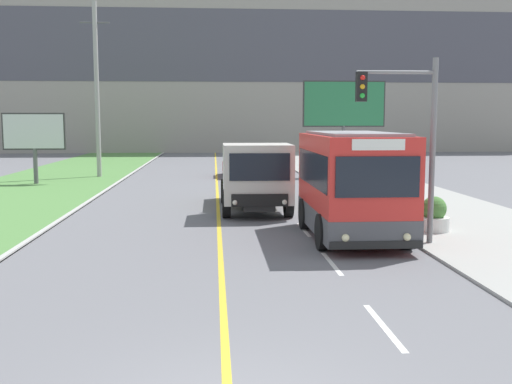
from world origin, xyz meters
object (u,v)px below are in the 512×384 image
city_bus (353,185)px  traffic_light_mast (409,127)px  dump_truck (256,178)px  planter_round_near (434,216)px  planter_round_second (388,198)px  utility_pole_far (97,89)px  car_distant (237,166)px  billboard_large (344,106)px  billboard_small (34,134)px

city_bus → traffic_light_mast: size_ratio=1.06×
dump_truck → planter_round_near: (5.28, -4.57, -0.78)m
traffic_light_mast → planter_round_second: traffic_light_mast is taller
city_bus → planter_round_second: city_bus is taller
utility_pole_far → planter_round_near: 24.87m
city_bus → car_distant: size_ratio=1.29×
city_bus → planter_round_near: size_ratio=5.05×
city_bus → billboard_large: billboard_large is taller
car_distant → traffic_light_mast: size_ratio=0.82×
utility_pole_far → billboard_small: utility_pole_far is taller
utility_pole_far → traffic_light_mast: 25.15m
dump_truck → traffic_light_mast: (3.83, -6.31, 2.03)m
billboard_small → planter_round_second: billboard_small is taller
dump_truck → planter_round_near: bearing=-40.9°
car_distant → city_bus: bearing=-82.6°
utility_pole_far → traffic_light_mast: utility_pole_far is taller
city_bus → billboard_large: (4.03, 19.84, 2.78)m
dump_truck → utility_pole_far: (-8.77, 15.36, 4.09)m
planter_round_near → planter_round_second: 4.56m
traffic_light_mast → planter_round_near: traffic_light_mast is taller
dump_truck → billboard_large: billboard_large is taller
billboard_large → planter_round_second: billboard_large is taller
utility_pole_far → planter_round_second: size_ratio=10.69×
dump_truck → billboard_small: (-11.47, 11.24, 1.45)m
city_bus → billboard_small: size_ratio=1.40×
billboard_small → planter_round_second: size_ratio=3.92×
billboard_small → traffic_light_mast: bearing=-48.9°
planter_round_second → utility_pole_far: bearing=132.2°
planter_round_near → billboard_small: bearing=136.6°
city_bus → utility_pole_far: bearing=118.8°
traffic_light_mast → planter_round_near: (1.46, 1.74, -2.80)m
car_distant → planter_round_near: 20.38m
car_distant → traffic_light_mast: (3.95, -21.39, 2.68)m
planter_round_second → billboard_large: bearing=84.6°
utility_pole_far → planter_round_near: (14.05, -19.93, -4.87)m
dump_truck → billboard_large: size_ratio=1.13×
dump_truck → utility_pole_far: size_ratio=0.63×
billboard_large → planter_round_near: (-1.28, -19.20, -3.83)m
car_distant → planter_round_near: bearing=-74.6°
city_bus → dump_truck: (-2.53, 5.21, -0.28)m
car_distant → planter_round_near: car_distant is taller
planter_round_near → planter_round_second: planter_round_near is taller
dump_truck → city_bus: bearing=-64.1°
dump_truck → planter_round_second: size_ratio=6.75×
city_bus → planter_round_second: (2.64, 5.20, -1.09)m
car_distant → planter_round_second: bearing=-70.7°
city_bus → planter_round_second: bearing=63.1°
billboard_large → billboard_small: bearing=-169.4°
planter_round_near → dump_truck: bearing=139.1°
traffic_light_mast → planter_round_second: (1.34, 6.30, -2.84)m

